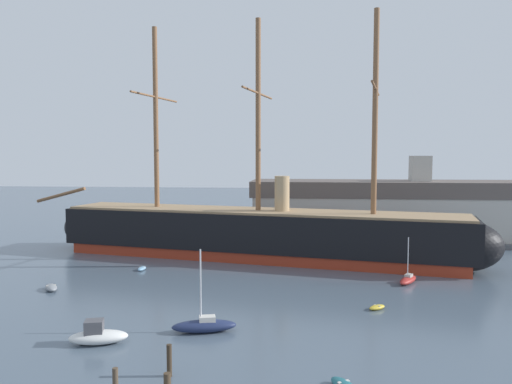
{
  "coord_description": "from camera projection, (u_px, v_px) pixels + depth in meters",
  "views": [
    {
      "loc": [
        8.35,
        -22.68,
        14.79
      ],
      "look_at": [
        2.87,
        34.63,
        10.49
      ],
      "focal_mm": 34.79,
      "sensor_mm": 36.0,
      "label": 1
    }
  ],
  "objects": [
    {
      "name": "tall_ship",
      "position": [
        258.0,
        233.0,
        70.85
      ],
      "size": [
        69.49,
        20.45,
        33.73
      ],
      "color": "maroon",
      "rests_on": "ground"
    },
    {
      "name": "motorboat_foreground_left",
      "position": [
        98.0,
        335.0,
        38.84
      ],
      "size": [
        4.87,
        2.97,
        1.91
      ],
      "color": "silver",
      "rests_on": "ground"
    },
    {
      "name": "sailboat_near_centre",
      "position": [
        204.0,
        325.0,
        41.42
      ],
      "size": [
        5.62,
        2.84,
        7.01
      ],
      "color": "#1E284C",
      "rests_on": "ground"
    },
    {
      "name": "dinghy_mid_left",
      "position": [
        51.0,
        288.0,
        54.19
      ],
      "size": [
        2.53,
        2.87,
        0.64
      ],
      "color": "gray",
      "rests_on": "ground"
    },
    {
      "name": "dinghy_mid_right",
      "position": [
        377.0,
        307.0,
        47.48
      ],
      "size": [
        1.99,
        1.83,
        0.45
      ],
      "color": "gold",
      "rests_on": "ground"
    },
    {
      "name": "dinghy_alongside_bow",
      "position": [
        142.0,
        269.0,
        63.67
      ],
      "size": [
        0.92,
        1.97,
        0.46
      ],
      "color": "#7FB2D6",
      "rests_on": "ground"
    },
    {
      "name": "sailboat_alongside_stern",
      "position": [
        408.0,
        279.0,
        57.2
      ],
      "size": [
        3.16,
        4.22,
        5.41
      ],
      "color": "#B22D28",
      "rests_on": "ground"
    },
    {
      "name": "motorboat_far_left",
      "position": [
        97.0,
        239.0,
        83.81
      ],
      "size": [
        4.0,
        2.4,
        1.57
      ],
      "color": "#B22D28",
      "rests_on": "ground"
    },
    {
      "name": "dinghy_far_right",
      "position": [
        463.0,
        251.0,
        74.56
      ],
      "size": [
        2.97,
        2.23,
        0.64
      ],
      "color": "#B22D28",
      "rests_on": "ground"
    },
    {
      "name": "motorboat_distant_centre",
      "position": [
        252.0,
        236.0,
        86.51
      ],
      "size": [
        3.78,
        4.47,
        1.77
      ],
      "color": "#236670",
      "rests_on": "ground"
    },
    {
      "name": "mooring_piling_left_pair",
      "position": [
        115.0,
        382.0,
        30.53
      ],
      "size": [
        0.35,
        0.35,
        1.71
      ],
      "primitive_type": "cylinder",
      "color": "#4C3D2D",
      "rests_on": "ground"
    },
    {
      "name": "mooring_piling_right_pair",
      "position": [
        169.0,
        360.0,
        33.09
      ],
      "size": [
        0.35,
        0.35,
        2.18
      ],
      "primitive_type": "cylinder",
      "color": "#382B1E",
      "rests_on": "ground"
    },
    {
      "name": "dockside_warehouse_right",
      "position": [
        410.0,
        211.0,
        84.58
      ],
      "size": [
        58.38,
        13.04,
        14.68
      ],
      "color": "#565659",
      "rests_on": "ground"
    }
  ]
}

